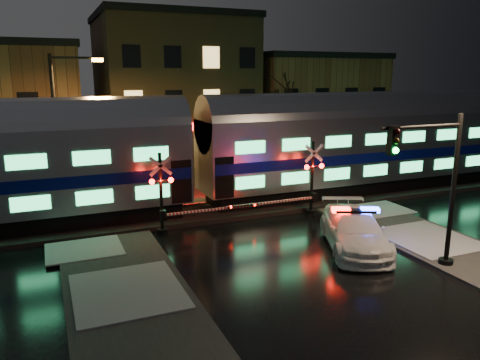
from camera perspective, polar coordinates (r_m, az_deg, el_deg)
name	(u,v)px	position (r m, az deg, el deg)	size (l,w,h in m)	color
ground	(264,240)	(20.92, 2.98, -7.26)	(120.00, 120.00, 0.00)	black
ballast	(224,208)	(25.25, -1.95, -3.42)	(90.00, 4.20, 0.24)	black
sidewalk_left	(146,339)	(13.83, -11.35, -18.44)	(4.00, 20.00, 0.12)	#2D2D2D
building_mid	(173,91)	(41.57, -8.17, 10.72)	(12.00, 11.00, 11.50)	brown
building_right	(306,105)	(46.26, 8.02, 9.06)	(12.00, 10.00, 8.50)	brown
train	(194,150)	(24.01, -5.69, 3.66)	(51.00, 3.12, 5.92)	black
police_car	(354,230)	(20.20, 13.76, -5.94)	(4.26, 5.97, 1.78)	white
crossing_signal_right	(307,186)	(24.00, 8.12, -0.78)	(5.45, 0.64, 3.86)	black
crossing_signal_left	(170,201)	(21.33, -8.55, -2.60)	(5.35, 0.64, 3.79)	black
traffic_light	(435,190)	(18.21, 22.72, -1.19)	(3.75, 0.69, 5.80)	black
streetlight	(61,121)	(26.80, -20.98, 6.74)	(2.74, 0.29, 8.21)	black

